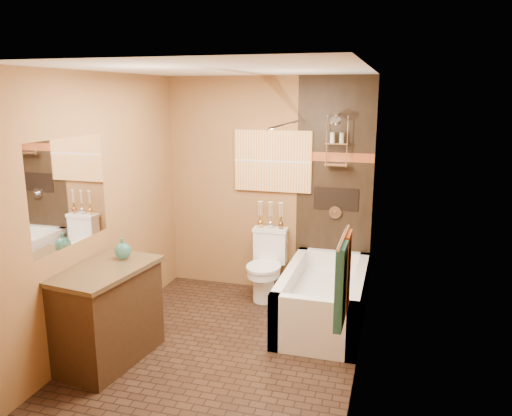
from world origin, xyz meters
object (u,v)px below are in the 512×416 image
(sunset_painting, at_px, (273,161))
(toilet, at_px, (266,264))
(vanity, at_px, (106,314))
(bathtub, at_px, (324,302))

(sunset_painting, bearing_deg, toilet, -90.00)
(sunset_painting, relative_size, toilet, 1.15)
(toilet, bearing_deg, vanity, -123.01)
(sunset_painting, height_order, bathtub, sunset_painting)
(bathtub, xyz_separation_m, vanity, (-1.72, -1.26, 0.21))
(sunset_painting, xyz_separation_m, vanity, (-0.99, -1.98, -1.12))
(sunset_painting, height_order, vanity, sunset_painting)
(sunset_painting, distance_m, toilet, 1.18)
(sunset_painting, relative_size, vanity, 0.87)
(sunset_painting, bearing_deg, vanity, -116.62)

